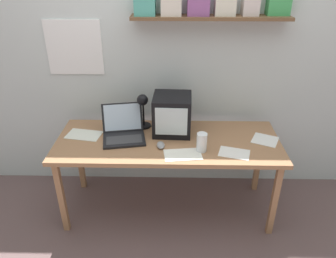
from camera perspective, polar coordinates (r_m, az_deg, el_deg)
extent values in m
plane|color=#6A5252|center=(3.04, 0.00, -13.40)|extent=(12.00, 12.00, 0.00)
cube|color=silver|center=(2.84, 0.21, 13.49)|extent=(5.60, 0.06, 2.60)
cube|color=white|center=(2.92, -16.00, 13.46)|extent=(0.47, 0.01, 0.46)
cube|color=brown|center=(2.67, 7.44, 18.73)|extent=(1.23, 0.18, 0.02)
cube|color=teal|center=(2.67, -4.03, 20.89)|extent=(0.16, 0.15, 0.16)
cube|color=#884D88|center=(2.66, 5.30, 21.06)|extent=(0.17, 0.14, 0.18)
cube|color=beige|center=(2.69, 9.89, 20.63)|extent=(0.16, 0.14, 0.16)
cube|color=#3E9F55|center=(2.79, 18.73, 20.16)|extent=(0.17, 0.11, 0.18)
cube|color=#A1714C|center=(2.64, 0.00, -2.24)|extent=(1.79, 0.69, 0.03)
cube|color=#A1714C|center=(2.76, -18.08, -11.25)|extent=(0.04, 0.05, 0.67)
cube|color=#A1714C|center=(2.73, 18.04, -11.73)|extent=(0.04, 0.05, 0.67)
cube|color=#A1714C|center=(3.19, -15.10, -4.85)|extent=(0.04, 0.05, 0.67)
cube|color=#A1714C|center=(3.16, 15.45, -5.20)|extent=(0.04, 0.05, 0.67)
cube|color=black|center=(2.68, 0.73, 2.60)|extent=(0.32, 0.31, 0.32)
cube|color=silver|center=(2.54, 0.57, 1.27)|extent=(0.25, 0.02, 0.23)
cube|color=black|center=(2.64, -7.65, -1.83)|extent=(0.37, 0.29, 0.02)
cube|color=#38383A|center=(2.62, -7.64, -1.83)|extent=(0.30, 0.18, 0.00)
cube|color=black|center=(2.73, -7.95, 2.06)|extent=(0.34, 0.16, 0.22)
cube|color=silver|center=(2.73, -7.95, 2.06)|extent=(0.31, 0.15, 0.20)
cylinder|color=black|center=(2.84, -4.22, 0.60)|extent=(0.12, 0.12, 0.01)
cylinder|color=black|center=(2.78, -4.32, 3.08)|extent=(0.02, 0.02, 0.26)
sphere|color=black|center=(2.67, -4.47, 5.07)|extent=(0.09, 0.09, 0.09)
cylinder|color=white|center=(2.47, 5.90, -2.32)|extent=(0.08, 0.08, 0.15)
cylinder|color=orange|center=(2.48, 5.87, -2.73)|extent=(0.07, 0.07, 0.11)
ellipsoid|color=gray|center=(2.53, -1.27, -2.81)|extent=(0.07, 0.11, 0.03)
cube|color=white|center=(2.44, 2.59, -4.48)|extent=(0.30, 0.20, 0.00)
cube|color=silver|center=(2.79, -14.43, -0.98)|extent=(0.30, 0.22, 0.00)
cube|color=white|center=(2.51, 11.46, -4.13)|extent=(0.26, 0.21, 0.00)
cube|color=white|center=(2.74, 16.54, -1.82)|extent=(0.25, 0.25, 0.00)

